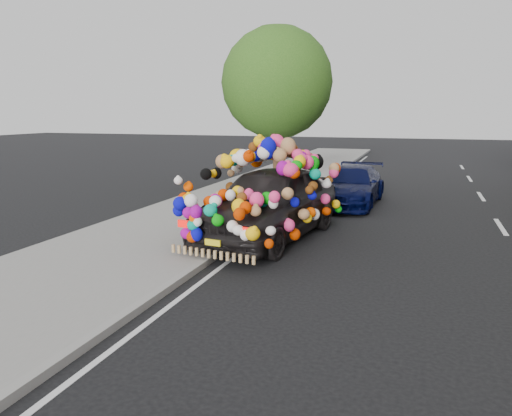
{
  "coord_description": "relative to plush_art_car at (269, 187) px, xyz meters",
  "views": [
    {
      "loc": [
        1.57,
        -9.03,
        2.95
      ],
      "look_at": [
        -1.55,
        0.28,
        1.05
      ],
      "focal_mm": 35.0,
      "sensor_mm": 36.0,
      "label": 1
    }
  ],
  "objects": [
    {
      "name": "navy_sedan",
      "position": [
        1.23,
        4.96,
        -0.6
      ],
      "size": [
        1.93,
        4.34,
        1.24
      ],
      "primitive_type": "imported",
      "rotation": [
        0.0,
        0.0,
        -0.05
      ],
      "color": "#050932",
      "rests_on": "ground"
    },
    {
      "name": "plush_art_car",
      "position": [
        0.0,
        0.0,
        0.0
      ],
      "size": [
        3.1,
        5.48,
        2.35
      ],
      "rotation": [
        0.0,
        0.0,
        -0.15
      ],
      "color": "black",
      "rests_on": "ground"
    },
    {
      "name": "ground",
      "position": [
        1.8,
        -2.0,
        -1.22
      ],
      "size": [
        100.0,
        100.0,
        0.0
      ],
      "primitive_type": "plane",
      "color": "black",
      "rests_on": "ground"
    },
    {
      "name": "tree_near_sidewalk",
      "position": [
        -2.0,
        7.5,
        2.81
      ],
      "size": [
        4.2,
        4.2,
        6.13
      ],
      "color": "#332114",
      "rests_on": "ground"
    },
    {
      "name": "sidewalk",
      "position": [
        -2.5,
        -2.0,
        -1.16
      ],
      "size": [
        4.0,
        60.0,
        0.12
      ],
      "primitive_type": "cube",
      "color": "gray",
      "rests_on": "ground"
    },
    {
      "name": "kerb",
      "position": [
        -0.55,
        -2.0,
        -1.15
      ],
      "size": [
        0.15,
        60.0,
        0.13
      ],
      "primitive_type": "cube",
      "color": "gray",
      "rests_on": "ground"
    }
  ]
}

